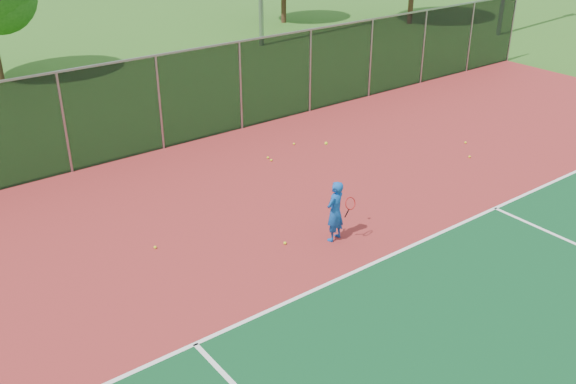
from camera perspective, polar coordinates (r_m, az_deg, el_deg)
name	(u,v)px	position (r m, az deg, el deg)	size (l,w,h in m)	color
ground	(554,288)	(14.87, 22.59, -7.91)	(120.00, 120.00, 0.00)	#295C1A
court_apron	(478,249)	(15.72, 16.50, -4.85)	(30.00, 20.00, 0.02)	maroon
fence_back	(240,85)	(21.83, -4.25, 9.47)	(30.00, 0.06, 3.03)	black
tennis_player	(335,211)	(15.11, 4.21, -1.70)	(0.63, 0.66, 2.54)	#124DAA
practice_ball_0	(470,157)	(20.63, 15.84, 3.04)	(0.07, 0.07, 0.07)	yellow
practice_ball_1	(268,158)	(19.80, -1.80, 3.08)	(0.07, 0.07, 0.07)	yellow
practice_ball_2	(271,160)	(19.61, -1.50, 2.85)	(0.07, 0.07, 0.07)	yellow
practice_ball_3	(155,247)	(15.37, -11.73, -4.83)	(0.07, 0.07, 0.07)	yellow
practice_ball_4	(466,143)	(21.72, 15.50, 4.26)	(0.07, 0.07, 0.07)	yellow
practice_ball_5	(294,144)	(20.83, 0.53, 4.30)	(0.07, 0.07, 0.07)	yellow
practice_ball_7	(285,243)	(15.21, -0.27, -4.56)	(0.07, 0.07, 0.07)	yellow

